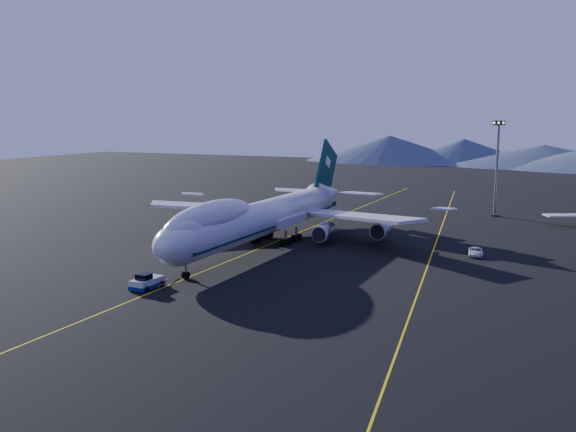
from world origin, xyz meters
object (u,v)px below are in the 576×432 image
at_px(pushback_tug, 147,283).
at_px(service_van, 475,252).
at_px(floodlight_mast, 497,168).
at_px(boeing_747, 264,217).

xyz_separation_m(pushback_tug, service_van, (39.79, 42.05, 0.03)).
bearing_deg(pushback_tug, floodlight_mast, 69.37).
relative_size(pushback_tug, floodlight_mast, 0.22).
height_order(boeing_747, floodlight_mast, floodlight_mast).
bearing_deg(boeing_747, floodlight_mast, 58.82).
bearing_deg(floodlight_mast, service_van, -86.77).
xyz_separation_m(boeing_747, floodlight_mast, (35.00, 57.83, 6.09)).
bearing_deg(service_van, pushback_tug, -143.62).
xyz_separation_m(boeing_747, pushback_tug, (-2.01, -33.51, -5.10)).
bearing_deg(boeing_747, pushback_tug, -93.42).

